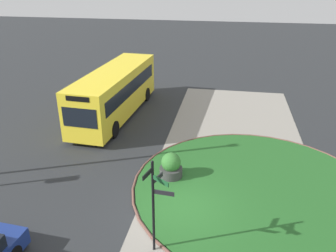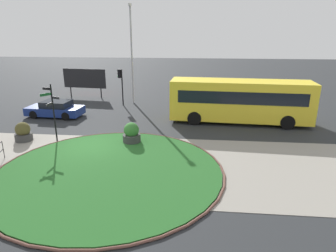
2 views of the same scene
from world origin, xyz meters
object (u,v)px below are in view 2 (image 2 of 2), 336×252
(lamppost_tall, at_px, (132,52))
(billboard_left, at_px, (85,79))
(signpost_directional, at_px, (52,108))
(car_far_lane, at_px, (55,109))
(traffic_light_near, at_px, (120,79))
(planter_kerbside, at_px, (23,133))
(planter_near_signpost, at_px, (132,134))
(bus_yellow, at_px, (240,100))

(lamppost_tall, relative_size, billboard_left, 1.94)
(signpost_directional, relative_size, lamppost_tall, 0.41)
(car_far_lane, bearing_deg, lamppost_tall, -131.07)
(traffic_light_near, distance_m, planter_kerbside, 10.63)
(signpost_directional, distance_m, lamppost_tall, 11.34)
(planter_near_signpost, bearing_deg, billboard_left, 121.06)
(signpost_directional, height_order, lamppost_tall, lamppost_tall)
(car_far_lane, height_order, planter_kerbside, car_far_lane)
(lamppost_tall, relative_size, planter_near_signpost, 6.79)
(lamppost_tall, relative_size, planter_kerbside, 7.35)
(lamppost_tall, bearing_deg, planter_near_signpost, -78.64)
(car_far_lane, relative_size, billboard_left, 0.98)
(planter_near_signpost, bearing_deg, traffic_light_near, 107.57)
(signpost_directional, relative_size, bus_yellow, 0.35)
(traffic_light_near, bearing_deg, billboard_left, -21.87)
(traffic_light_near, distance_m, lamppost_tall, 2.65)
(car_far_lane, bearing_deg, planter_near_signpost, 148.33)
(billboard_left, height_order, planter_kerbside, billboard_left)
(bus_yellow, bearing_deg, traffic_light_near, -20.57)
(bus_yellow, height_order, traffic_light_near, traffic_light_near)
(planter_near_signpost, height_order, planter_kerbside, planter_near_signpost)
(signpost_directional, relative_size, traffic_light_near, 1.10)
(bus_yellow, relative_size, lamppost_tall, 1.16)
(car_far_lane, distance_m, traffic_light_near, 6.34)
(billboard_left, bearing_deg, car_far_lane, -82.79)
(traffic_light_near, relative_size, billboard_left, 0.72)
(car_far_lane, xyz_separation_m, planter_kerbside, (0.52, -5.48, -0.07))
(traffic_light_near, xyz_separation_m, planter_kerbside, (-3.80, -9.75, -1.88))
(signpost_directional, bearing_deg, bus_yellow, 24.12)
(signpost_directional, xyz_separation_m, billboard_left, (-2.81, 12.74, -0.24))
(car_far_lane, distance_m, billboard_left, 7.37)
(billboard_left, relative_size, planter_near_signpost, 3.50)
(car_far_lane, distance_m, planter_near_signpost, 8.99)
(signpost_directional, bearing_deg, car_far_lane, 115.52)
(bus_yellow, relative_size, car_far_lane, 2.30)
(bus_yellow, bearing_deg, signpost_directional, 27.58)
(billboard_left, xyz_separation_m, planter_kerbside, (0.70, -12.73, -1.37))
(car_far_lane, relative_size, planter_near_signpost, 3.43)
(signpost_directional, bearing_deg, traffic_light_near, 80.13)
(signpost_directional, xyz_separation_m, car_far_lane, (-2.62, 5.49, -1.54))
(traffic_light_near, bearing_deg, car_far_lane, 56.30)
(signpost_directional, bearing_deg, lamppost_tall, 76.39)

